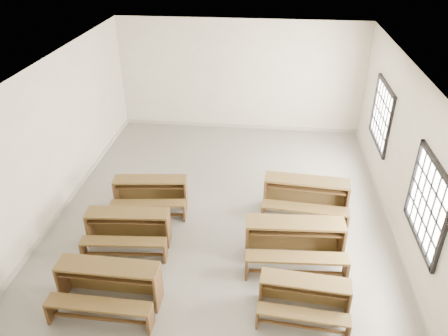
# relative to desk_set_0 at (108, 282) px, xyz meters

# --- Properties ---
(room) EXTENTS (8.50, 8.50, 3.20)m
(room) POSITION_rel_desk_set_0_xyz_m (1.65, 2.90, 1.71)
(room) COLOR slate
(room) RESTS_ON ground
(desk_set_0) EXTENTS (1.67, 0.88, 0.74)m
(desk_set_0) POSITION_rel_desk_set_0_xyz_m (0.00, 0.00, 0.00)
(desk_set_0) COLOR brown
(desk_set_0) RESTS_ON ground
(desk_set_1) EXTENTS (1.63, 0.94, 0.71)m
(desk_set_1) POSITION_rel_desk_set_0_xyz_m (-0.13, 1.49, -0.02)
(desk_set_1) COLOR brown
(desk_set_1) RESTS_ON ground
(desk_set_2) EXTENTS (1.64, 0.98, 0.70)m
(desk_set_2) POSITION_rel_desk_set_0_xyz_m (-0.02, 2.74, -0.03)
(desk_set_2) COLOR brown
(desk_set_2) RESTS_ON ground
(desk_set_3) EXTENTS (1.46, 0.84, 0.64)m
(desk_set_3) POSITION_rel_desk_set_0_xyz_m (3.14, 0.14, -0.06)
(desk_set_3) COLOR brown
(desk_set_3) RESTS_ON ground
(desk_set_4) EXTENTS (1.83, 1.03, 0.80)m
(desk_set_4) POSITION_rel_desk_set_0_xyz_m (3.02, 1.40, 0.03)
(desk_set_4) COLOR brown
(desk_set_4) RESTS_ON ground
(desk_set_5) EXTENTS (1.83, 1.04, 0.79)m
(desk_set_5) POSITION_rel_desk_set_0_xyz_m (3.30, 2.91, 0.03)
(desk_set_5) COLOR brown
(desk_set_5) RESTS_ON ground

